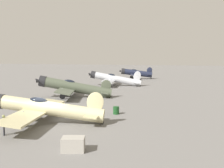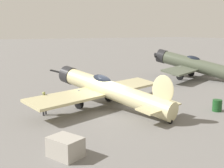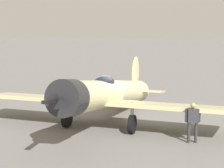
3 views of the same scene
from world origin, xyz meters
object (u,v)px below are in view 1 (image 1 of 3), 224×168
object	(u,v)px
airplane_far_line	(114,79)
airplane_outer_stand	(135,73)
equipment_crate	(73,144)
fuel_drum	(116,110)
airplane_foreground	(44,108)
airplane_mid_apron	(73,87)
ground_crew_mechanic	(4,123)

from	to	relation	value
airplane_far_line	airplane_outer_stand	distance (m)	20.25
equipment_crate	fuel_drum	size ratio (longest dim) A/B	2.12
airplane_outer_stand	fuel_drum	xyz separation A→B (m)	(-11.67, 47.56, -1.23)
airplane_foreground	airplane_outer_stand	size ratio (longest dim) A/B	0.92
airplane_mid_apron	airplane_outer_stand	size ratio (longest dim) A/B	0.91
airplane_foreground	ground_crew_mechanic	xyz separation A→B (m)	(0.53, 4.37, -0.42)
airplane_foreground	airplane_far_line	distance (m)	33.85
ground_crew_mechanic	airplane_foreground	bearing A→B (deg)	-135.44
airplane_outer_stand	ground_crew_mechanic	xyz separation A→B (m)	(-6.44, 57.94, -0.68)
airplane_far_line	airplane_outer_stand	world-z (taller)	airplane_outer_stand
airplane_far_line	fuel_drum	xyz separation A→B (m)	(-10.46, 27.34, -1.07)
airplane_foreground	airplane_outer_stand	world-z (taller)	airplane_outer_stand
airplane_mid_apron	airplane_far_line	distance (m)	18.27
airplane_foreground	ground_crew_mechanic	bearing A→B (deg)	67.48
ground_crew_mechanic	airplane_outer_stand	bearing A→B (deg)	-122.19
ground_crew_mechanic	equipment_crate	distance (m)	6.76
airplane_outer_stand	airplane_foreground	bearing A→B (deg)	77.80
airplane_mid_apron	fuel_drum	xyz separation A→B (m)	(-10.09, 9.08, -1.14)
airplane_outer_stand	equipment_crate	bearing A→B (deg)	82.83
airplane_far_line	fuel_drum	world-z (taller)	airplane_far_line
equipment_crate	fuel_drum	distance (m)	11.72
airplane_foreground	equipment_crate	size ratio (longest dim) A/B	6.80
airplane_far_line	airplane_mid_apron	bearing A→B (deg)	77.99
airplane_mid_apron	fuel_drum	distance (m)	13.62
airplane_outer_stand	ground_crew_mechanic	size ratio (longest dim) A/B	8.01
fuel_drum	ground_crew_mechanic	bearing A→B (deg)	63.24
airplane_mid_apron	fuel_drum	bearing A→B (deg)	116.00
airplane_mid_apron	equipment_crate	bearing A→B (deg)	96.97
ground_crew_mechanic	fuel_drum	bearing A→B (deg)	-155.29
airplane_foreground	airplane_far_line	world-z (taller)	airplane_far_line
airplane_foreground	airplane_far_line	xyz separation A→B (m)	(5.76, -33.35, 0.11)
airplane_foreground	airplane_mid_apron	world-z (taller)	airplane_mid_apron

